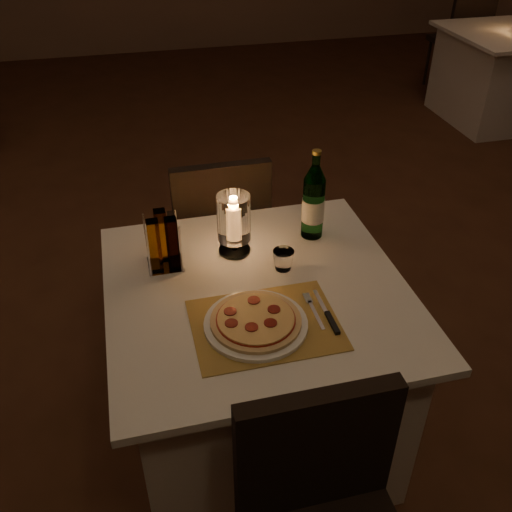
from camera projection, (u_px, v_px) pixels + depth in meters
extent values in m
cube|color=#4A2817|center=(236.00, 338.00, 2.78)|extent=(8.00, 10.00, 0.02)
cube|color=silver|center=(257.00, 369.00, 2.13)|extent=(0.88, 0.88, 0.71)
cube|color=silver|center=(257.00, 292.00, 1.91)|extent=(1.00, 1.00, 0.03)
cube|color=black|center=(316.00, 451.00, 1.45)|extent=(0.42, 0.05, 0.42)
cube|color=black|center=(217.00, 232.00, 2.70)|extent=(0.42, 0.42, 0.05)
cube|color=black|center=(222.00, 210.00, 2.42)|extent=(0.42, 0.05, 0.42)
cylinder|color=black|center=(244.00, 249.00, 3.00)|extent=(0.03, 0.03, 0.44)
cylinder|color=black|center=(180.00, 258.00, 2.94)|extent=(0.03, 0.03, 0.44)
cylinder|color=black|center=(260.00, 288.00, 2.74)|extent=(0.03, 0.03, 0.44)
cylinder|color=black|center=(190.00, 299.00, 2.67)|extent=(0.03, 0.03, 0.44)
cube|color=#A37E38|center=(265.00, 325.00, 1.76)|extent=(0.45, 0.34, 0.00)
cylinder|color=white|center=(256.00, 324.00, 1.74)|extent=(0.32, 0.32, 0.01)
cylinder|color=#D8B77F|center=(256.00, 321.00, 1.74)|extent=(0.28, 0.28, 0.01)
cylinder|color=maroon|center=(256.00, 319.00, 1.73)|extent=(0.24, 0.24, 0.00)
cylinder|color=#EACC7F|center=(256.00, 318.00, 1.73)|extent=(0.24, 0.24, 0.00)
cylinder|color=maroon|center=(274.00, 309.00, 1.76)|extent=(0.04, 0.04, 0.00)
cylinder|color=maroon|center=(254.00, 300.00, 1.79)|extent=(0.04, 0.04, 0.00)
cylinder|color=maroon|center=(230.00, 311.00, 1.75)|extent=(0.04, 0.04, 0.00)
cylinder|color=maroon|center=(231.00, 323.00, 1.71)|extent=(0.04, 0.04, 0.00)
cylinder|color=maroon|center=(252.00, 327.00, 1.69)|extent=(0.04, 0.04, 0.00)
cylinder|color=maroon|center=(270.00, 323.00, 1.71)|extent=(0.04, 0.04, 0.00)
cube|color=silver|center=(316.00, 315.00, 1.79)|extent=(0.01, 0.14, 0.00)
cube|color=silver|center=(308.00, 298.00, 1.85)|extent=(0.02, 0.05, 0.00)
cube|color=black|center=(332.00, 323.00, 1.75)|extent=(0.02, 0.10, 0.01)
cube|color=silver|center=(320.00, 301.00, 1.84)|extent=(0.01, 0.12, 0.00)
cylinder|color=#57A25C|center=(313.00, 208.00, 2.10)|extent=(0.08, 0.08, 0.23)
cylinder|color=#57A25C|center=(316.00, 160.00, 1.99)|extent=(0.03, 0.03, 0.04)
cylinder|color=gold|center=(317.00, 152.00, 1.97)|extent=(0.03, 0.03, 0.01)
cylinder|color=silver|center=(313.00, 209.00, 2.11)|extent=(0.08, 0.08, 0.09)
cylinder|color=white|center=(235.00, 250.00, 2.08)|extent=(0.11, 0.11, 0.01)
cylinder|color=white|center=(234.00, 244.00, 2.06)|extent=(0.02, 0.02, 0.05)
cylinder|color=white|center=(234.00, 218.00, 2.00)|extent=(0.12, 0.12, 0.17)
cylinder|color=white|center=(234.00, 222.00, 2.01)|extent=(0.03, 0.03, 0.13)
ellipsoid|color=orange|center=(233.00, 202.00, 1.96)|extent=(0.02, 0.02, 0.03)
cube|color=white|center=(166.00, 265.00, 2.01)|extent=(0.12, 0.12, 0.01)
cylinder|color=white|center=(148.00, 254.00, 1.90)|extent=(0.01, 0.01, 0.18)
cylinder|color=white|center=(181.00, 249.00, 1.92)|extent=(0.01, 0.01, 0.18)
cylinder|color=white|center=(146.00, 236.00, 1.99)|extent=(0.01, 0.01, 0.18)
cylinder|color=white|center=(177.00, 232.00, 2.01)|extent=(0.01, 0.01, 0.18)
cube|color=#BF8C33|center=(155.00, 246.00, 1.92)|extent=(0.04, 0.04, 0.20)
cube|color=#3F1E14|center=(173.00, 244.00, 1.93)|extent=(0.04, 0.04, 0.20)
cube|color=#BF8C33|center=(162.00, 236.00, 1.97)|extent=(0.04, 0.04, 0.20)
cube|color=silver|center=(503.00, 78.00, 4.85)|extent=(0.88, 0.88, 0.71)
cube|color=black|center=(457.00, 41.00, 5.42)|extent=(0.42, 0.42, 0.05)
cube|color=black|center=(472.00, 20.00, 5.14)|extent=(0.42, 0.05, 0.42)
cylinder|color=black|center=(458.00, 60.00, 5.73)|extent=(0.03, 0.03, 0.44)
cylinder|color=black|center=(427.00, 62.00, 5.66)|extent=(0.03, 0.03, 0.44)
cylinder|color=black|center=(477.00, 70.00, 5.46)|extent=(0.03, 0.03, 0.44)
cylinder|color=black|center=(445.00, 73.00, 5.39)|extent=(0.03, 0.03, 0.44)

